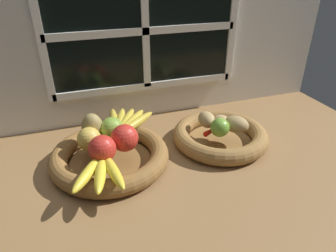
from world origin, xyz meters
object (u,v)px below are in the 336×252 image
(banana_bunch_front, at_px, (101,171))
(apple_red_front, at_px, (102,149))
(apple_red_right, at_px, (125,139))
(fruit_bowl_left, at_px, (110,156))
(potato_oblong, at_px, (207,120))
(lime_near, at_px, (220,127))
(potato_small, at_px, (236,124))
(potato_large, at_px, (221,122))
(fruit_bowl_right, at_px, (220,136))
(banana_bunch_back, at_px, (125,122))
(chili_pepper, at_px, (216,128))
(apple_golden_left, at_px, (89,139))
(apple_green_back, at_px, (112,129))
(pear_brown, at_px, (92,127))

(banana_bunch_front, bearing_deg, apple_red_front, 76.72)
(apple_red_right, bearing_deg, fruit_bowl_left, 147.45)
(potato_oblong, distance_m, lime_near, 0.07)
(potato_small, relative_size, potato_large, 1.31)
(fruit_bowl_right, distance_m, lime_near, 0.07)
(banana_bunch_back, relative_size, lime_near, 3.44)
(chili_pepper, bearing_deg, potato_large, -5.86)
(apple_red_right, height_order, banana_bunch_front, apple_red_right)
(banana_bunch_back, bearing_deg, chili_pepper, -24.63)
(fruit_bowl_right, relative_size, apple_golden_left, 4.56)
(fruit_bowl_right, height_order, potato_oblong, potato_oblong)
(apple_red_front, xyz_separation_m, banana_bunch_back, (0.09, 0.16, -0.02))
(fruit_bowl_right, relative_size, lime_near, 5.23)
(banana_bunch_front, bearing_deg, lime_near, 11.75)
(potato_oblong, height_order, potato_small, potato_small)
(fruit_bowl_right, height_order, potato_large, potato_large)
(fruit_bowl_right, xyz_separation_m, apple_green_back, (-0.33, 0.04, 0.06))
(apple_red_front, bearing_deg, lime_near, 2.38)
(apple_golden_left, bearing_deg, pear_brown, 70.56)
(fruit_bowl_right, height_order, lime_near, lime_near)
(banana_bunch_front, xyz_separation_m, lime_near, (0.36, 0.08, 0.01))
(potato_small, height_order, lime_near, lime_near)
(potato_small, bearing_deg, potato_large, 135.00)
(apple_red_right, relative_size, apple_green_back, 1.09)
(apple_red_right, height_order, potato_small, apple_red_right)
(apple_red_right, bearing_deg, apple_green_back, 108.20)
(potato_oblong, xyz_separation_m, lime_near, (0.01, -0.07, 0.01))
(potato_oblong, relative_size, chili_pepper, 0.71)
(potato_large, bearing_deg, potato_oblong, 142.13)
(chili_pepper, bearing_deg, fruit_bowl_left, 152.94)
(apple_golden_left, height_order, lime_near, apple_golden_left)
(banana_bunch_front, height_order, potato_large, potato_large)
(potato_oblong, bearing_deg, banana_bunch_front, -157.95)
(apple_golden_left, distance_m, apple_red_right, 0.10)
(potato_large, distance_m, chili_pepper, 0.03)
(banana_bunch_front, bearing_deg, apple_green_back, 70.62)
(apple_green_back, height_order, chili_pepper, apple_green_back)
(apple_red_front, bearing_deg, apple_red_right, 22.13)
(lime_near, height_order, chili_pepper, lime_near)
(apple_green_back, relative_size, potato_large, 1.16)
(apple_golden_left, xyz_separation_m, apple_green_back, (0.07, 0.03, 0.00))
(fruit_bowl_right, distance_m, potato_large, 0.05)
(chili_pepper, bearing_deg, pear_brown, 144.02)
(fruit_bowl_left, relative_size, potato_large, 5.58)
(pear_brown, bearing_deg, banana_bunch_front, -91.02)
(apple_golden_left, bearing_deg, potato_oblong, 2.16)
(fruit_bowl_left, distance_m, potato_large, 0.35)
(pear_brown, xyz_separation_m, chili_pepper, (0.36, -0.07, -0.03))
(fruit_bowl_right, bearing_deg, chili_pepper, -160.09)
(apple_red_right, xyz_separation_m, chili_pepper, (0.29, 0.02, -0.03))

